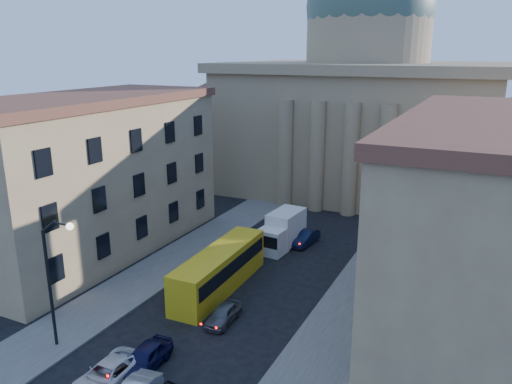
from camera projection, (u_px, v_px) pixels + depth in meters
sidewalk_left at (142, 280)px, 41.45m from camera, size 5.00×60.00×0.15m
sidewalk_right at (340, 328)px, 34.33m from camera, size 5.00×60.00×0.15m
church at (363, 102)px, 67.13m from camera, size 68.02×28.76×36.60m
building_left at (91, 174)px, 46.47m from camera, size 11.60×26.60×14.70m
building_right at (491, 228)px, 32.23m from camera, size 11.60×26.60×14.70m
street_lamp at (54, 273)px, 30.73m from camera, size 2.62×0.44×8.83m
car_left_near at (145, 358)px, 29.88m from camera, size 2.02×4.44×1.48m
car_left_mid at (108, 375)px, 28.43m from camera, size 2.30×4.96×1.37m
car_right_far at (224, 314)px, 35.08m from camera, size 1.65×3.75×1.26m
car_right_distant at (305, 238)px, 49.27m from camera, size 1.90×4.31×1.37m
city_bus at (220, 268)px, 39.78m from camera, size 2.96×11.60×3.25m
box_truck at (282, 231)px, 48.42m from camera, size 2.86×6.32×3.38m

